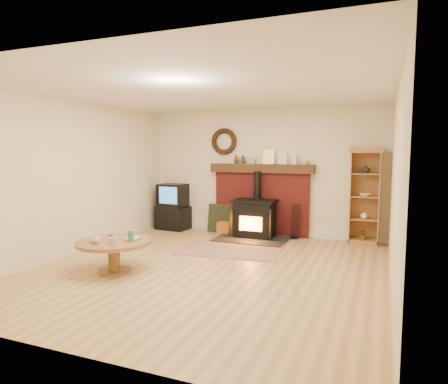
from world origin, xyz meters
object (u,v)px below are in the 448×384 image
at_px(wood_stove, 254,219).
at_px(coffee_table, 114,246).
at_px(curio_cabinet, 365,196).
at_px(tv_unit, 173,208).

relative_size(wood_stove, coffee_table, 1.30).
distance_m(curio_cabinet, coffee_table, 4.61).
distance_m(tv_unit, curio_cabinet, 4.06).
bearing_deg(tv_unit, wood_stove, -5.56).
bearing_deg(coffee_table, tv_unit, 103.68).
bearing_deg(coffee_table, curio_cabinet, 44.23).
distance_m(tv_unit, coffee_table, 3.21).
distance_m(wood_stove, curio_cabinet, 2.15).
xyz_separation_m(curio_cabinet, coffee_table, (-3.28, -3.20, -0.54)).
height_order(wood_stove, tv_unit, wood_stove).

